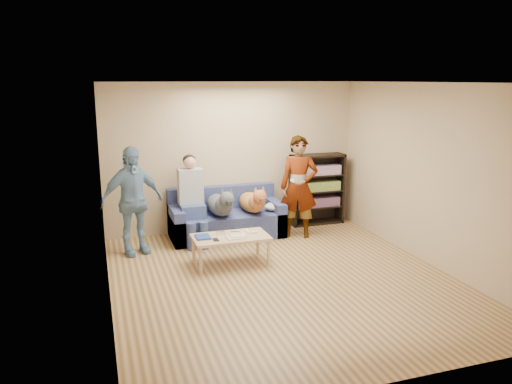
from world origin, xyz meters
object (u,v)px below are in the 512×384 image
object	(u,v)px
dog_tan	(253,202)
person_seated	(192,196)
person_standing_right	(299,187)
coffee_table	(231,239)
sofa	(226,220)
person_standing_left	(132,201)
bookshelf	(317,188)
dog_gray	(221,204)
camera_silver	(221,233)
notebook_blue	(203,237)

from	to	relation	value
dog_tan	person_seated	bearing A→B (deg)	176.65
person_standing_right	coffee_table	world-z (taller)	person_standing_right
sofa	person_standing_right	bearing A→B (deg)	-18.73
person_standing_left	bookshelf	xyz separation A→B (m)	(3.38, 0.65, -0.16)
dog_gray	coffee_table	xyz separation A→B (m)	(-0.13, -1.08, -0.25)
sofa	person_seated	size ratio (longest dim) A/B	1.29
bookshelf	sofa	bearing A→B (deg)	-172.60
dog_gray	person_seated	bearing A→B (deg)	168.54
person_standing_right	camera_silver	xyz separation A→B (m)	(-1.56, -0.79, -0.42)
dog_gray	person_standing_left	bearing A→B (deg)	-172.22
person_seated	coffee_table	xyz separation A→B (m)	(0.33, -1.18, -0.40)
bookshelf	camera_silver	bearing A→B (deg)	-147.08
sofa	coffee_table	distance (m)	1.34
person_standing_left	person_seated	xyz separation A→B (m)	(0.97, 0.29, -0.06)
notebook_blue	bookshelf	distance (m)	2.90
person_standing_right	notebook_blue	xyz separation A→B (m)	(-1.84, -0.86, -0.43)
person_standing_left	camera_silver	size ratio (longest dim) A/B	15.22
notebook_blue	sofa	world-z (taller)	sofa
person_seated	bookshelf	world-z (taller)	person_seated
sofa	coffee_table	bearing A→B (deg)	-101.73
person_standing_right	bookshelf	world-z (taller)	person_standing_right
notebook_blue	coffee_table	xyz separation A→B (m)	(0.40, -0.05, -0.06)
notebook_blue	coffee_table	distance (m)	0.41
person_standing_right	person_seated	bearing A→B (deg)	-163.88
coffee_table	bookshelf	world-z (taller)	bookshelf
person_standing_right	person_seated	world-z (taller)	person_standing_right
camera_silver	sofa	bearing A→B (deg)	71.74
bookshelf	notebook_blue	bearing A→B (deg)	-148.93
person_standing_left	notebook_blue	xyz separation A→B (m)	(0.90, -0.84, -0.40)
person_standing_right	person_standing_left	bearing A→B (deg)	-154.81
person_standing_right	dog_gray	bearing A→B (deg)	-162.89
person_standing_right	dog_gray	distance (m)	1.35
person_standing_left	person_seated	bearing A→B (deg)	-2.14
person_standing_left	sofa	distance (m)	1.72
sofa	bookshelf	world-z (taller)	bookshelf
person_seated	dog_tan	size ratio (longest dim) A/B	1.28
person_standing_left	camera_silver	world-z (taller)	person_standing_left
bookshelf	person_seated	bearing A→B (deg)	-171.47
bookshelf	person_standing_right	bearing A→B (deg)	-134.78
camera_silver	person_standing_right	bearing A→B (deg)	26.71
notebook_blue	dog_gray	size ratio (longest dim) A/B	0.21
camera_silver	person_seated	size ratio (longest dim) A/B	0.07
coffee_table	bookshelf	bearing A→B (deg)	36.61
person_standing_right	notebook_blue	size ratio (longest dim) A/B	6.65
person_standing_right	coffee_table	distance (m)	1.77
person_standing_right	person_seated	xyz separation A→B (m)	(-1.78, 0.27, -0.09)
person_standing_left	dog_tan	xyz separation A→B (m)	(2.00, 0.23, -0.22)
person_standing_right	bookshelf	xyz separation A→B (m)	(0.63, 0.63, -0.19)
dog_tan	coffee_table	bearing A→B (deg)	-122.04
dog_gray	bookshelf	distance (m)	1.99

